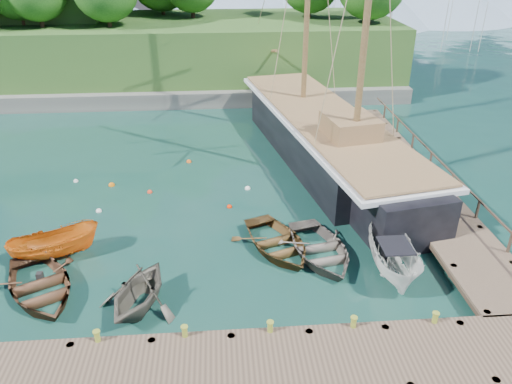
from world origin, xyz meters
TOP-DOWN VIEW (x-y plane):
  - ground at (0.00, 0.00)m, footprint 160.00×160.00m
  - dock_near at (2.00, -6.50)m, footprint 20.00×3.20m
  - dock_east at (11.50, 7.00)m, footprint 3.20×24.00m
  - bollard_0 at (-4.00, -5.10)m, footprint 0.26×0.26m
  - bollard_1 at (-1.00, -5.10)m, footprint 0.26×0.26m
  - bollard_2 at (2.00, -5.10)m, footprint 0.26×0.26m
  - bollard_3 at (5.00, -5.10)m, footprint 0.26×0.26m
  - bollard_4 at (8.00, -5.10)m, footprint 0.26×0.26m
  - rowboat_0 at (-7.07, -1.57)m, footprint 5.49×6.04m
  - rowboat_1 at (-2.91, -2.73)m, footprint 4.29×4.60m
  - rowboat_2 at (2.94, 0.89)m, footprint 4.82×5.61m
  - rowboat_3 at (4.82, 0.17)m, footprint 4.39×5.46m
  - motorboat_orange at (-7.14, 1.06)m, footprint 4.27×2.77m
  - cabin_boat_white at (7.72, -1.31)m, footprint 2.14×4.91m
  - schooner at (7.23, 11.27)m, footprint 9.28×29.22m
  - mooring_buoy_0 at (-6.08, 5.15)m, footprint 0.32×0.32m
  - mooring_buoy_1 at (-3.62, 7.14)m, footprint 0.30×0.30m
  - mooring_buoy_2 at (0.85, 5.08)m, footprint 0.28×0.28m
  - mooring_buoy_3 at (1.97, 7.15)m, footprint 0.33×0.33m
  - mooring_buoy_4 at (-5.94, 8.19)m, footprint 0.37×0.37m
  - mooring_buoy_5 at (-1.57, 11.22)m, footprint 0.33×0.33m
  - mooring_buoy_6 at (-8.16, 8.90)m, footprint 0.28×0.28m
  - mooring_buoy_7 at (2.78, 3.23)m, footprint 0.30×0.30m
  - headland at (-12.88, 31.36)m, footprint 51.00×19.31m

SIDE VIEW (x-z plane):
  - ground at x=0.00m, z-range 0.00..0.00m
  - bollard_0 at x=-4.00m, z-range -0.23..0.23m
  - bollard_1 at x=-1.00m, z-range -0.23..0.23m
  - bollard_2 at x=2.00m, z-range -0.23..0.23m
  - bollard_3 at x=5.00m, z-range -0.23..0.23m
  - bollard_4 at x=8.00m, z-range -0.23..0.23m
  - rowboat_0 at x=-7.07m, z-range -0.51..0.51m
  - rowboat_1 at x=-2.91m, z-range -0.98..0.98m
  - rowboat_2 at x=2.94m, z-range -0.49..0.49m
  - rowboat_3 at x=4.82m, z-range -0.50..0.50m
  - motorboat_orange at x=-7.14m, z-range -0.77..0.77m
  - cabin_boat_white at x=7.72m, z-range -0.93..0.93m
  - mooring_buoy_0 at x=-6.08m, z-range -0.16..0.16m
  - mooring_buoy_1 at x=-3.62m, z-range -0.15..0.15m
  - mooring_buoy_2 at x=0.85m, z-range -0.14..0.14m
  - mooring_buoy_3 at x=1.97m, z-range -0.16..0.16m
  - mooring_buoy_4 at x=-5.94m, z-range -0.18..0.18m
  - mooring_buoy_5 at x=-1.57m, z-range -0.16..0.16m
  - mooring_buoy_6 at x=-8.16m, z-range -0.14..0.14m
  - mooring_buoy_7 at x=2.78m, z-range -0.15..0.15m
  - dock_near at x=2.00m, z-range -0.12..0.98m
  - dock_east at x=11.50m, z-range -0.12..0.98m
  - schooner at x=7.23m, z-range -9.72..12.15m
  - headland at x=-12.88m, z-range -0.91..11.99m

